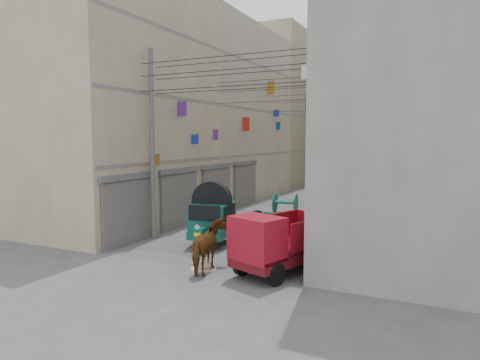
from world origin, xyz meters
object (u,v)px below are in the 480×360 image
Objects in this scene: second_cart at (285,203)px; feed_sack at (204,265)px; distant_car_green at (359,175)px; mini_truck at (275,246)px; auto_rickshaw at (212,216)px; horse at (210,247)px; distant_car_white at (328,186)px; tonga_cart at (268,226)px; distant_car_grey at (373,188)px.

second_cart is 11.27m from feed_sack.
feed_sack is 0.13× the size of distant_car_green.
mini_truck is at bearing 10.12° from feed_sack.
mini_truck is 11.34m from second_cart.
auto_rickshaw is 29.92m from distant_car_green.
horse is 0.46× the size of distant_car_green.
auto_rickshaw is at bearing 114.41° from feed_sack.
distant_car_green reaches higher than distant_car_white.
tonga_cart is (1.81, 1.50, -0.51)m from auto_rickshaw.
tonga_cart is at bearing 133.94° from mini_truck.
horse is (-0.11, -4.66, 0.17)m from tonga_cart.
mini_truck is (1.86, -4.04, 0.29)m from tonga_cart.
second_cart is at bearing 80.97° from distant_car_white.
tonga_cart is 4.46m from mini_truck.
auto_rickshaw is 2.03× the size of second_cart.
mini_truck is 1.12× the size of distant_car_white.
mini_truck reaches higher than feed_sack.
tonga_cart is 28.44m from distant_car_green.
feed_sack is at bearing -86.52° from tonga_cart.
distant_car_grey is at bearing 109.53° from mini_truck.
auto_rickshaw reaches higher than second_cart.
auto_rickshaw is 18.74m from distant_car_grey.
tonga_cart is 0.86× the size of distant_car_white.
tonga_cart is at bearing 86.14° from distant_car_white.
horse is at bearing 108.81° from distant_car_green.
feed_sack is (1.34, -2.96, -1.03)m from auto_rickshaw.
distant_car_white is (-1.74, 17.05, -0.07)m from tonga_cart.
mini_truck is at bearing -175.27° from horse.
auto_rickshaw reaches higher than distant_car_grey.
distant_car_white is (-0.12, 10.31, -0.03)m from second_cart.
horse is (1.70, -3.16, -0.34)m from auto_rickshaw.
mini_truck is 2.68× the size of second_cart.
mini_truck is at bearing 90.00° from distant_car_white.
mini_truck is 20.93m from distant_car_grey.
distant_car_white is 11.36m from distant_car_green.
distant_car_white is at bearing 93.37° from feed_sack.
mini_truck is 0.90× the size of distant_car_green.
mini_truck is 21.40m from distant_car_white.
tonga_cart reaches higher than second_cart.
auto_rickshaw is 4.47m from mini_truck.
distant_car_grey is 0.85× the size of distant_car_green.
second_cart is at bearing 113.05° from tonga_cart.
distant_car_white is at bearing 173.24° from distant_car_grey.
second_cart is (-1.62, 6.75, -0.04)m from tonga_cart.
auto_rickshaw is 3.40m from feed_sack.
mini_truck reaches higher than distant_car_grey.
tonga_cart is 6.94m from second_cart.
mini_truck is at bearing -78.85° from second_cart.
feed_sack is (-0.47, -4.46, -0.52)m from tonga_cart.
horse reaches higher than distant_car_green.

